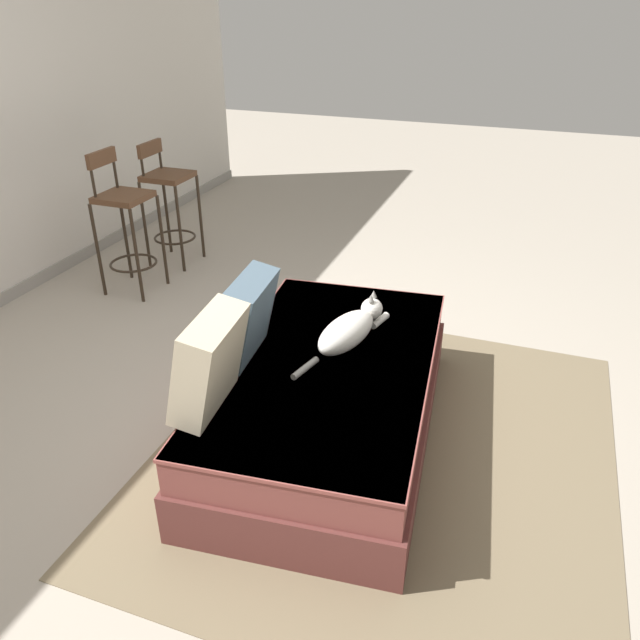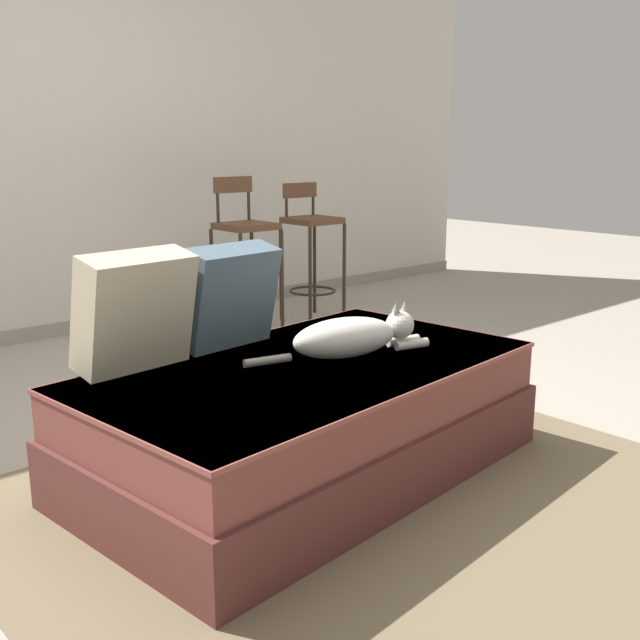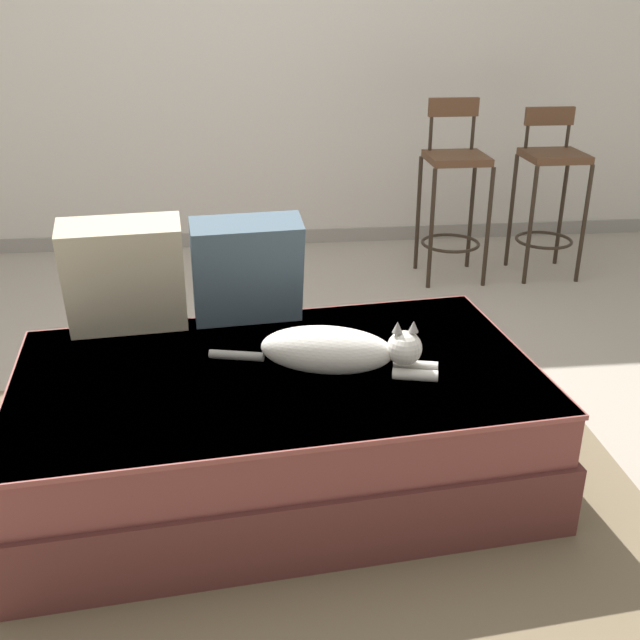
{
  "view_description": "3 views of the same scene",
  "coord_description": "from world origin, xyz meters",
  "px_view_note": "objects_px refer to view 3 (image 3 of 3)",
  "views": [
    {
      "loc": [
        -2.32,
        -1.2,
        1.96
      ],
      "look_at": [
        0.15,
        -0.3,
        0.54
      ],
      "focal_mm": 35.0,
      "sensor_mm": 36.0,
      "label": 1
    },
    {
      "loc": [
        -1.69,
        -2.37,
        1.2
      ],
      "look_at": [
        0.15,
        -0.3,
        0.54
      ],
      "focal_mm": 42.0,
      "sensor_mm": 36.0,
      "label": 2
    },
    {
      "loc": [
        -0.09,
        -2.53,
        1.54
      ],
      "look_at": [
        0.15,
        -0.3,
        0.54
      ],
      "focal_mm": 42.0,
      "sensor_mm": 36.0,
      "label": 3
    }
  ],
  "objects_px": {
    "couch": "(278,425)",
    "bar_stool_by_doorway": "(550,182)",
    "cat": "(336,350)",
    "bar_stool_near_window": "(454,184)",
    "throw_pillow_corner": "(125,276)",
    "throw_pillow_middle": "(247,270)"
  },
  "relations": [
    {
      "from": "couch",
      "to": "bar_stool_by_doorway",
      "type": "bearing_deg",
      "value": 48.77
    },
    {
      "from": "couch",
      "to": "cat",
      "type": "relative_size",
      "value": 2.44
    },
    {
      "from": "throw_pillow_middle",
      "to": "bar_stool_near_window",
      "type": "height_order",
      "value": "bar_stool_near_window"
    },
    {
      "from": "bar_stool_near_window",
      "to": "bar_stool_by_doorway",
      "type": "height_order",
      "value": "bar_stool_near_window"
    },
    {
      "from": "cat",
      "to": "bar_stool_by_doorway",
      "type": "relative_size",
      "value": 0.77
    },
    {
      "from": "throw_pillow_corner",
      "to": "bar_stool_near_window",
      "type": "bearing_deg",
      "value": 44.21
    },
    {
      "from": "throw_pillow_middle",
      "to": "cat",
      "type": "xyz_separation_m",
      "value": [
        0.27,
        -0.41,
        -0.13
      ]
    },
    {
      "from": "throw_pillow_corner",
      "to": "bar_stool_by_doorway",
      "type": "relative_size",
      "value": 0.45
    },
    {
      "from": "cat",
      "to": "bar_stool_near_window",
      "type": "height_order",
      "value": "bar_stool_near_window"
    },
    {
      "from": "couch",
      "to": "bar_stool_by_doorway",
      "type": "xyz_separation_m",
      "value": [
        1.65,
        1.88,
        0.32
      ]
    },
    {
      "from": "throw_pillow_middle",
      "to": "bar_stool_near_window",
      "type": "relative_size",
      "value": 0.41
    },
    {
      "from": "couch",
      "to": "bar_stool_near_window",
      "type": "height_order",
      "value": "bar_stool_near_window"
    },
    {
      "from": "couch",
      "to": "throw_pillow_middle",
      "type": "height_order",
      "value": "throw_pillow_middle"
    },
    {
      "from": "bar_stool_near_window",
      "to": "bar_stool_by_doorway",
      "type": "relative_size",
      "value": 1.06
    },
    {
      "from": "couch",
      "to": "throw_pillow_corner",
      "type": "bearing_deg",
      "value": 146.24
    },
    {
      "from": "cat",
      "to": "throw_pillow_corner",
      "type": "bearing_deg",
      "value": 151.52
    },
    {
      "from": "throw_pillow_corner",
      "to": "bar_stool_by_doorway",
      "type": "bearing_deg",
      "value": 35.79
    },
    {
      "from": "cat",
      "to": "couch",
      "type": "bearing_deg",
      "value": 168.32
    },
    {
      "from": "cat",
      "to": "bar_stool_by_doorway",
      "type": "height_order",
      "value": "bar_stool_by_doorway"
    },
    {
      "from": "bar_stool_near_window",
      "to": "cat",
      "type": "bearing_deg",
      "value": -115.28
    },
    {
      "from": "throw_pillow_corner",
      "to": "bar_stool_by_doorway",
      "type": "distance_m",
      "value": 2.65
    },
    {
      "from": "bar_stool_by_doorway",
      "to": "couch",
      "type": "bearing_deg",
      "value": -131.23
    }
  ]
}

